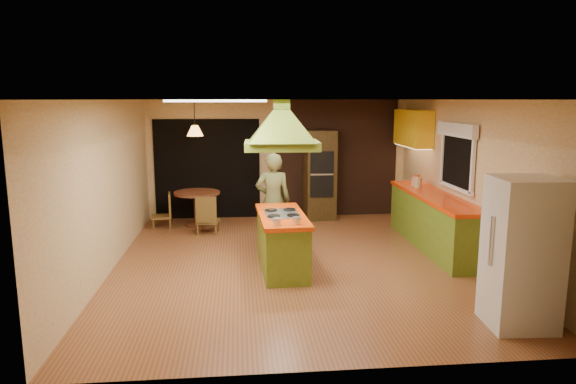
{
  "coord_description": "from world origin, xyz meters",
  "views": [
    {
      "loc": [
        -0.85,
        -7.62,
        2.5
      ],
      "look_at": [
        -0.12,
        -0.18,
        1.15
      ],
      "focal_mm": 32.0,
      "sensor_mm": 36.0,
      "label": 1
    }
  ],
  "objects": [
    {
      "name": "ground",
      "position": [
        0.0,
        0.0,
        0.0
      ],
      "size": [
        6.5,
        6.5,
        0.0
      ],
      "primitive_type": "plane",
      "color": "brown",
      "rests_on": "ground"
    },
    {
      "name": "room_walls",
      "position": [
        0.0,
        0.0,
        1.25
      ],
      "size": [
        5.5,
        6.5,
        6.5
      ],
      "color": "beige",
      "rests_on": "ground"
    },
    {
      "name": "ceiling_plane",
      "position": [
        0.0,
        0.0,
        2.5
      ],
      "size": [
        6.5,
        6.5,
        0.0
      ],
      "primitive_type": "plane",
      "rotation": [
        3.14,
        0.0,
        0.0
      ],
      "color": "silver",
      "rests_on": "room_walls"
    },
    {
      "name": "brick_panel",
      "position": [
        1.25,
        3.23,
        1.25
      ],
      "size": [
        2.64,
        0.03,
        2.5
      ],
      "primitive_type": "cube",
      "color": "#381E14",
      "rests_on": "ground"
    },
    {
      "name": "nook_opening",
      "position": [
        -1.5,
        3.23,
        1.05
      ],
      "size": [
        2.2,
        0.03,
        2.1
      ],
      "primitive_type": "cube",
      "color": "black",
      "rests_on": "ground"
    },
    {
      "name": "right_counter",
      "position": [
        2.45,
        0.6,
        0.46
      ],
      "size": [
        0.62,
        3.05,
        0.92
      ],
      "color": "olive",
      "rests_on": "ground"
    },
    {
      "name": "upper_cabinets",
      "position": [
        2.57,
        2.2,
        1.95
      ],
      "size": [
        0.34,
        1.4,
        0.7
      ],
      "primitive_type": "cube",
      "color": "yellow",
      "rests_on": "room_walls"
    },
    {
      "name": "window_right",
      "position": [
        2.7,
        0.4,
        1.77
      ],
      "size": [
        0.12,
        1.35,
        1.06
      ],
      "color": "black",
      "rests_on": "room_walls"
    },
    {
      "name": "fluor_panel",
      "position": [
        -1.1,
        -1.2,
        2.48
      ],
      "size": [
        1.2,
        0.6,
        0.03
      ],
      "primitive_type": "cube",
      "color": "white",
      "rests_on": "ceiling_plane"
    },
    {
      "name": "kitchen_island",
      "position": [
        -0.22,
        -0.28,
        0.42
      ],
      "size": [
        0.73,
        1.69,
        0.85
      ],
      "rotation": [
        0.0,
        0.0,
        0.04
      ],
      "color": "olive",
      "rests_on": "ground"
    },
    {
      "name": "range_hood",
      "position": [
        -0.22,
        -0.28,
        2.25
      ],
      "size": [
        1.09,
        0.8,
        0.8
      ],
      "rotation": [
        0.0,
        0.0,
        -0.04
      ],
      "color": "olive",
      "rests_on": "ceiling_plane"
    },
    {
      "name": "man",
      "position": [
        -0.27,
        0.9,
        0.81
      ],
      "size": [
        0.6,
        0.41,
        1.62
      ],
      "primitive_type": "imported",
      "rotation": [
        0.0,
        0.0,
        3.11
      ],
      "color": "brown",
      "rests_on": "ground"
    },
    {
      "name": "refrigerator",
      "position": [
        2.24,
        -2.47,
        0.84
      ],
      "size": [
        0.73,
        0.69,
        1.68
      ],
      "primitive_type": "cube",
      "rotation": [
        0.0,
        0.0,
        -0.06
      ],
      "color": "silver",
      "rests_on": "ground"
    },
    {
      "name": "wall_oven",
      "position": [
        0.85,
        2.95,
        0.94
      ],
      "size": [
        0.65,
        0.63,
        1.88
      ],
      "rotation": [
        0.0,
        0.0,
        0.06
      ],
      "color": "#412F14",
      "rests_on": "ground"
    },
    {
      "name": "dining_table",
      "position": [
        -1.68,
        2.57,
        0.48
      ],
      "size": [
        0.92,
        0.92,
        0.69
      ],
      "rotation": [
        0.0,
        0.0,
        0.29
      ],
      "color": "brown",
      "rests_on": "ground"
    },
    {
      "name": "chair_left",
      "position": [
        -2.38,
        2.47,
        0.34
      ],
      "size": [
        0.42,
        0.42,
        0.69
      ],
      "primitive_type": null,
      "rotation": [
        0.0,
        0.0,
        -1.44
      ],
      "color": "brown",
      "rests_on": "ground"
    },
    {
      "name": "chair_near",
      "position": [
        -1.43,
        1.92,
        0.37
      ],
      "size": [
        0.46,
        0.46,
        0.74
      ],
      "primitive_type": null,
      "rotation": [
        0.0,
        0.0,
        3.0
      ],
      "color": "brown",
      "rests_on": "ground"
    },
    {
      "name": "pendant_lamp",
      "position": [
        -1.68,
        2.57,
        1.9
      ],
      "size": [
        0.42,
        0.42,
        0.21
      ],
      "primitive_type": "cone",
      "rotation": [
        0.0,
        0.0,
        0.4
      ],
      "color": "#FF9E3F",
      "rests_on": "ceiling_plane"
    },
    {
      "name": "canister_large",
      "position": [
        2.4,
        1.3,
        1.02
      ],
      "size": [
        0.15,
        0.15,
        0.2
      ],
      "primitive_type": "cylinder",
      "rotation": [
        0.0,
        0.0,
        0.17
      ],
      "color": "beige",
      "rests_on": "right_counter"
    },
    {
      "name": "canister_medium",
      "position": [
        2.4,
        1.44,
        1.01
      ],
      "size": [
        0.15,
        0.15,
        0.17
      ],
      "primitive_type": "cylinder",
      "rotation": [
        0.0,
        0.0,
        0.19
      ],
      "color": "beige",
      "rests_on": "right_counter"
    },
    {
      "name": "canister_small",
      "position": [
        2.4,
        1.51,
        0.99
      ],
      "size": [
        0.14,
        0.14,
        0.15
      ],
      "primitive_type": "cylinder",
      "rotation": [
        0.0,
        0.0,
        0.33
      ],
      "color": "#FCE4CB",
      "rests_on": "right_counter"
    }
  ]
}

